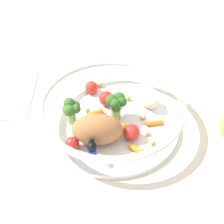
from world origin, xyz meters
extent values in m
plane|color=silver|center=(0.00, 0.00, 0.00)|extent=(2.40, 2.40, 0.00)
cylinder|color=white|center=(0.00, -0.01, 0.01)|extent=(0.25, 0.25, 0.01)
torus|color=white|center=(0.00, -0.01, 0.05)|extent=(0.26, 0.26, 0.01)
ellipsoid|color=#9E663D|center=(-0.03, 0.03, 0.04)|extent=(0.09, 0.10, 0.05)
cylinder|color=#7FAD5B|center=(0.00, -0.02, 0.02)|extent=(0.02, 0.02, 0.02)
sphere|color=#2D6023|center=(0.01, -0.02, 0.05)|extent=(0.02, 0.02, 0.02)
sphere|color=#2D6023|center=(0.01, -0.01, 0.05)|extent=(0.02, 0.02, 0.02)
sphere|color=#2D6023|center=(-0.01, -0.01, 0.05)|extent=(0.02, 0.02, 0.02)
sphere|color=#2D6023|center=(-0.01, -0.03, 0.05)|extent=(0.02, 0.02, 0.02)
sphere|color=#2D6023|center=(0.01, -0.03, 0.05)|extent=(0.02, 0.02, 0.02)
cylinder|color=#8EB766|center=(0.03, 0.05, 0.02)|extent=(0.02, 0.02, 0.03)
sphere|color=#386B28|center=(0.04, 0.05, 0.05)|extent=(0.02, 0.02, 0.02)
sphere|color=#386B28|center=(0.03, 0.06, 0.05)|extent=(0.02, 0.02, 0.02)
sphere|color=#386B28|center=(0.03, 0.06, 0.05)|extent=(0.02, 0.02, 0.02)
sphere|color=#386B28|center=(0.02, 0.05, 0.05)|extent=(0.02, 0.02, 0.02)
sphere|color=#386B28|center=(0.03, 0.04, 0.05)|extent=(0.02, 0.02, 0.02)
sphere|color=silver|center=(0.00, -0.09, 0.02)|extent=(0.03, 0.03, 0.03)
sphere|color=silver|center=(0.00, -0.09, 0.02)|extent=(0.03, 0.03, 0.03)
sphere|color=silver|center=(-0.01, -0.09, 0.03)|extent=(0.03, 0.03, 0.03)
sphere|color=silver|center=(0.00, -0.09, 0.03)|extent=(0.02, 0.02, 0.02)
cube|color=yellow|center=(-0.06, 0.06, 0.01)|extent=(0.02, 0.02, 0.00)
cylinder|color=#1933B2|center=(-0.06, 0.06, 0.02)|extent=(0.02, 0.02, 0.02)
sphere|color=black|center=(-0.06, 0.06, 0.04)|extent=(0.02, 0.02, 0.02)
sphere|color=black|center=(-0.05, 0.06, 0.05)|extent=(0.01, 0.01, 0.01)
sphere|color=black|center=(-0.07, 0.06, 0.05)|extent=(0.01, 0.01, 0.01)
cylinder|color=orange|center=(-0.08, -0.01, 0.02)|extent=(0.03, 0.02, 0.01)
cylinder|color=orange|center=(-0.05, -0.07, 0.01)|extent=(0.02, 0.03, 0.01)
cylinder|color=orange|center=(-0.03, -0.01, 0.02)|extent=(0.02, 0.03, 0.01)
cylinder|color=orange|center=(0.03, 0.01, 0.02)|extent=(0.01, 0.03, 0.01)
sphere|color=red|center=(0.04, -0.02, 0.02)|extent=(0.03, 0.03, 0.03)
sphere|color=red|center=(-0.02, 0.08, 0.02)|extent=(0.02, 0.02, 0.02)
sphere|color=red|center=(0.09, -0.02, 0.02)|extent=(0.03, 0.03, 0.03)
sphere|color=red|center=(-0.05, -0.02, 0.02)|extent=(0.03, 0.03, 0.03)
sphere|color=tan|center=(0.04, 0.02, 0.01)|extent=(0.01, 0.01, 0.01)
sphere|color=tan|center=(0.03, -0.07, 0.02)|extent=(0.01, 0.01, 0.01)
sphere|color=tan|center=(0.05, -0.04, 0.02)|extent=(0.01, 0.01, 0.01)
sphere|color=#D1B775|center=(-0.09, -0.03, 0.02)|extent=(0.01, 0.01, 0.01)
sphere|color=#D1B775|center=(0.02, -0.04, 0.02)|extent=(0.01, 0.01, 0.01)
sphere|color=tan|center=(-0.08, 0.04, 0.02)|extent=(0.01, 0.01, 0.01)
sphere|color=tan|center=(-0.06, -0.05, 0.01)|extent=(0.01, 0.01, 0.01)
sphere|color=tan|center=(-0.09, -0.04, 0.02)|extent=(0.01, 0.01, 0.01)
sphere|color=tan|center=(-0.05, -0.03, 0.01)|extent=(0.01, 0.01, 0.01)
sphere|color=#D1B775|center=(0.02, 0.03, 0.02)|extent=(0.01, 0.01, 0.01)
sphere|color=tan|center=(0.10, -0.04, 0.02)|extent=(0.01, 0.01, 0.01)
sphere|color=tan|center=(0.05, -0.05, 0.01)|extent=(0.01, 0.01, 0.01)
sphere|color=#D1B775|center=(-0.03, -0.06, 0.02)|extent=(0.01, 0.01, 0.01)
camera|label=1|loc=(-0.35, 0.19, 0.41)|focal=49.55mm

